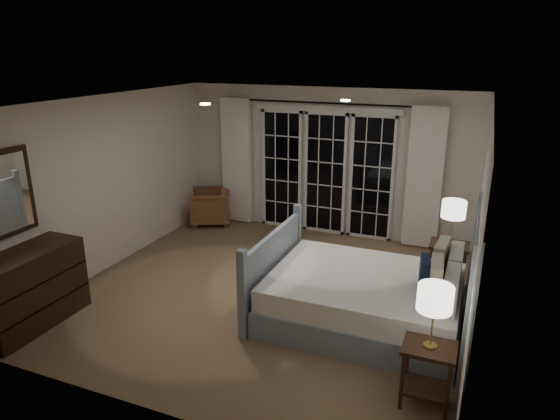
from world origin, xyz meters
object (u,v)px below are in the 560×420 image
at_px(nightstand_left, 428,367).
at_px(armchair, 210,206).
at_px(lamp_left, 435,299).
at_px(lamp_right, 454,210).
at_px(nightstand_right, 448,259).
at_px(bed, 369,297).
at_px(dresser, 29,289).

xyz_separation_m(nightstand_left, armchair, (-4.29, 3.57, -0.07)).
xyz_separation_m(lamp_left, lamp_right, (-0.02, 2.48, 0.04)).
bearing_deg(nightstand_left, nightstand_right, 90.55).
relative_size(nightstand_left, armchair, 0.86).
bearing_deg(lamp_right, bed, -121.32).
relative_size(bed, lamp_right, 3.98).
relative_size(lamp_right, armchair, 0.84).
height_order(bed, lamp_right, bed).
xyz_separation_m(nightstand_right, armchair, (-4.26, 1.09, -0.10)).
bearing_deg(nightstand_right, armchair, 165.60).
distance_m(nightstand_right, dresser, 5.23).
bearing_deg(dresser, armchair, 87.73).
height_order(armchair, dresser, dresser).
bearing_deg(nightstand_right, lamp_right, -165.96).
height_order(lamp_left, lamp_right, lamp_right).
height_order(bed, nightstand_left, bed).
relative_size(bed, nightstand_right, 3.67).
distance_m(nightstand_left, nightstand_right, 2.48).
height_order(bed, dresser, bed).
distance_m(bed, lamp_right, 1.68).
xyz_separation_m(nightstand_right, lamp_right, (-0.00, -0.00, 0.70)).
bearing_deg(lamp_right, nightstand_right, 14.04).
bearing_deg(bed, lamp_left, -56.48).
relative_size(lamp_left, dresser, 0.46).
distance_m(nightstand_left, dresser, 4.45).
distance_m(bed, nightstand_right, 1.49).
relative_size(lamp_left, armchair, 0.83).
relative_size(nightstand_left, dresser, 0.47).
distance_m(lamp_left, lamp_right, 2.48).
xyz_separation_m(lamp_right, dresser, (-4.42, -2.80, -0.67)).
distance_m(bed, lamp_left, 1.62).
bearing_deg(armchair, bed, 29.65).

